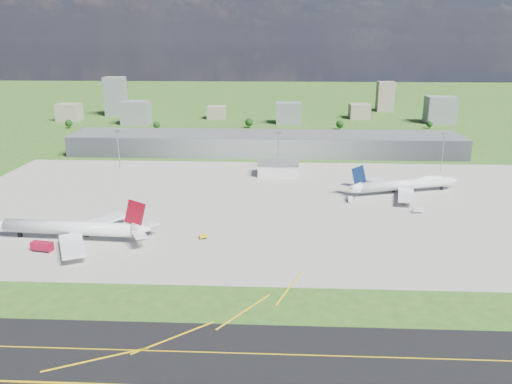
{
  "coord_description": "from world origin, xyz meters",
  "views": [
    {
      "loc": [
        10.63,
        -216.66,
        85.59
      ],
      "look_at": [
        -1.19,
        32.24,
        9.0
      ],
      "focal_mm": 35.0,
      "sensor_mm": 36.0,
      "label": 1
    }
  ],
  "objects_px": {
    "van_white_near": "(350,199)",
    "van_white_far": "(417,211)",
    "fire_truck": "(42,247)",
    "tug_yellow": "(203,237)",
    "airliner_blue_quad": "(406,184)",
    "airliner_red_twin": "(74,229)"
  },
  "relations": [
    {
      "from": "airliner_blue_quad",
      "to": "van_white_far",
      "type": "distance_m",
      "value": 35.33
    },
    {
      "from": "airliner_blue_quad",
      "to": "tug_yellow",
      "type": "distance_m",
      "value": 130.85
    },
    {
      "from": "van_white_near",
      "to": "van_white_far",
      "type": "relative_size",
      "value": 1.15
    },
    {
      "from": "airliner_blue_quad",
      "to": "van_white_near",
      "type": "bearing_deg",
      "value": -169.28
    },
    {
      "from": "fire_truck",
      "to": "tug_yellow",
      "type": "xyz_separation_m",
      "value": [
        65.66,
        16.72,
        -1.07
      ]
    },
    {
      "from": "fire_truck",
      "to": "van_white_near",
      "type": "height_order",
      "value": "fire_truck"
    },
    {
      "from": "fire_truck",
      "to": "van_white_far",
      "type": "relative_size",
      "value": 1.95
    },
    {
      "from": "airliner_blue_quad",
      "to": "van_white_near",
      "type": "relative_size",
      "value": 12.26
    },
    {
      "from": "airliner_blue_quad",
      "to": "van_white_far",
      "type": "bearing_deg",
      "value": -111.05
    },
    {
      "from": "tug_yellow",
      "to": "fire_truck",
      "type": "bearing_deg",
      "value": 162.79
    },
    {
      "from": "fire_truck",
      "to": "tug_yellow",
      "type": "height_order",
      "value": "fire_truck"
    },
    {
      "from": "airliner_blue_quad",
      "to": "airliner_red_twin",
      "type": "bearing_deg",
      "value": -171.38
    },
    {
      "from": "tug_yellow",
      "to": "van_white_near",
      "type": "bearing_deg",
      "value": 6.3
    },
    {
      "from": "van_white_near",
      "to": "van_white_far",
      "type": "distance_m",
      "value": 36.21
    },
    {
      "from": "van_white_far",
      "to": "airliner_red_twin",
      "type": "bearing_deg",
      "value": -168.31
    },
    {
      "from": "airliner_blue_quad",
      "to": "fire_truck",
      "type": "relative_size",
      "value": 7.22
    },
    {
      "from": "tug_yellow",
      "to": "van_white_near",
      "type": "height_order",
      "value": "van_white_near"
    },
    {
      "from": "fire_truck",
      "to": "tug_yellow",
      "type": "bearing_deg",
      "value": 24.23
    },
    {
      "from": "airliner_blue_quad",
      "to": "fire_truck",
      "type": "bearing_deg",
      "value": -169.18
    },
    {
      "from": "van_white_near",
      "to": "tug_yellow",
      "type": "bearing_deg",
      "value": 129.6
    },
    {
      "from": "van_white_far",
      "to": "airliner_blue_quad",
      "type": "bearing_deg",
      "value": 82.52
    },
    {
      "from": "tug_yellow",
      "to": "van_white_far",
      "type": "bearing_deg",
      "value": -10.8
    }
  ]
}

